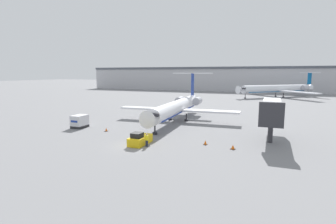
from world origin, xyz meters
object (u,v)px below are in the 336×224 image
(luggage_cart, at_px, (80,121))
(traffic_cone_left, at_px, (106,130))
(worker_near_tug, at_px, (147,140))
(jet_bridge, at_px, (272,110))
(pushback_tug, at_px, (140,139))
(traffic_cone_mid, at_px, (233,147))
(airplane_parked_far_left, at_px, (278,89))
(traffic_cone_right, at_px, (205,143))
(airplane_main, at_px, (177,107))

(luggage_cart, xyz_separation_m, traffic_cone_left, (6.33, -0.77, -0.87))
(worker_near_tug, bearing_deg, jet_bridge, 34.42)
(pushback_tug, xyz_separation_m, worker_near_tug, (1.42, -0.74, 0.29))
(luggage_cart, relative_size, traffic_cone_mid, 4.21)
(worker_near_tug, xyz_separation_m, airplane_parked_far_left, (17.74, 87.18, 2.48))
(traffic_cone_left, distance_m, traffic_cone_right, 18.11)
(airplane_main, distance_m, pushback_tug, 19.28)
(pushback_tug, bearing_deg, traffic_cone_left, 150.64)
(airplane_main, xyz_separation_m, luggage_cart, (-14.48, -13.07, -1.89))
(worker_near_tug, bearing_deg, luggage_cart, 158.41)
(pushback_tug, height_order, luggage_cart, luggage_cart)
(traffic_cone_mid, height_order, airplane_parked_far_left, airplane_parked_far_left)
(traffic_cone_mid, relative_size, jet_bridge, 0.06)
(worker_near_tug, distance_m, traffic_cone_right, 8.27)
(traffic_cone_right, height_order, airplane_parked_far_left, airplane_parked_far_left)
(worker_near_tug, distance_m, airplane_parked_far_left, 89.00)
(airplane_main, distance_m, traffic_cone_mid, 21.88)
(airplane_parked_far_left, bearing_deg, traffic_cone_left, -109.36)
(luggage_cart, height_order, jet_bridge, jet_bridge)
(airplane_main, xyz_separation_m, traffic_cone_mid, (13.78, -16.76, -2.77))
(traffic_cone_left, bearing_deg, luggage_cart, 173.08)
(pushback_tug, distance_m, luggage_cart, 16.81)
(traffic_cone_left, distance_m, jet_bridge, 27.16)
(traffic_cone_left, bearing_deg, traffic_cone_mid, -7.60)
(luggage_cart, relative_size, traffic_cone_left, 4.65)
(airplane_main, xyz_separation_m, traffic_cone_right, (9.85, -15.88, -2.76))
(traffic_cone_mid, xyz_separation_m, airplane_parked_far_left, (6.59, 84.10, 3.18))
(luggage_cart, bearing_deg, traffic_cone_left, -6.92)
(pushback_tug, xyz_separation_m, traffic_cone_mid, (12.57, 2.33, -0.41))
(worker_near_tug, xyz_separation_m, jet_bridge, (15.65, 10.73, 3.47))
(pushback_tug, relative_size, jet_bridge, 0.37)
(airplane_main, relative_size, luggage_cart, 10.73)
(luggage_cart, bearing_deg, pushback_tug, -21.03)
(pushback_tug, xyz_separation_m, airplane_parked_far_left, (19.16, 86.44, 2.77))
(traffic_cone_right, bearing_deg, luggage_cart, 173.41)
(worker_near_tug, distance_m, traffic_cone_left, 12.35)
(traffic_cone_left, distance_m, airplane_parked_far_left, 86.10)
(luggage_cart, bearing_deg, jet_bridge, 6.89)
(airplane_parked_far_left, bearing_deg, pushback_tug, -102.50)
(worker_near_tug, relative_size, airplane_parked_far_left, 0.06)
(pushback_tug, distance_m, worker_near_tug, 1.62)
(airplane_main, bearing_deg, pushback_tug, -86.38)
(traffic_cone_mid, xyz_separation_m, jet_bridge, (4.50, 7.65, 4.16))
(pushback_tug, height_order, airplane_parked_far_left, airplane_parked_far_left)
(traffic_cone_right, xyz_separation_m, jet_bridge, (8.43, 6.77, 4.15))
(luggage_cart, xyz_separation_m, traffic_cone_mid, (28.26, -3.70, -0.88))
(airplane_main, xyz_separation_m, jet_bridge, (18.28, -9.11, 1.39))
(airplane_main, bearing_deg, airplane_parked_far_left, 73.17)
(traffic_cone_left, bearing_deg, traffic_cone_right, -6.47)
(worker_near_tug, relative_size, jet_bridge, 0.16)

